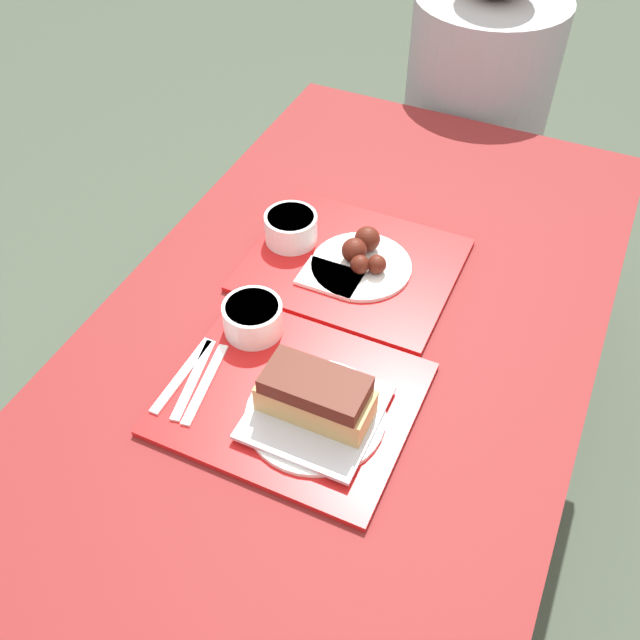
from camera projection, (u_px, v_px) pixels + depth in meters
name	position (u px, v px, depth m)	size (l,w,h in m)	color
ground_plane	(331.00, 539.00, 1.79)	(12.00, 12.00, 0.00)	#424C3D
picnic_table	(335.00, 374.00, 1.31)	(0.85, 1.61, 0.75)	maroon
picnic_bench_far	(469.00, 196.00, 2.16)	(0.81, 0.28, 0.44)	maroon
tray_near	(292.00, 399.00, 1.15)	(0.39, 0.33, 0.01)	red
tray_far	(352.00, 265.00, 1.37)	(0.39, 0.33, 0.01)	red
bowl_coleslaw_near	(253.00, 317.00, 1.22)	(0.10, 0.10, 0.06)	white
brisket_sandwich_plate	(316.00, 403.00, 1.09)	(0.22, 0.22, 0.09)	white
plastic_fork_near	(194.00, 379.00, 1.16)	(0.05, 0.17, 0.00)	white
plastic_knife_near	(205.00, 384.00, 1.16)	(0.04, 0.17, 0.00)	white
plastic_spoon_near	(182.00, 375.00, 1.17)	(0.02, 0.17, 0.00)	white
condiment_packet	(325.00, 368.00, 1.18)	(0.04, 0.03, 0.01)	#3F3F47
bowl_coleslaw_far	(291.00, 227.00, 1.39)	(0.10, 0.10, 0.06)	white
wings_plate_far	(362.00, 258.00, 1.35)	(0.19, 0.19, 0.06)	white
napkin_far	(330.00, 278.00, 1.33)	(0.11, 0.08, 0.01)	white
person_seated_across	(479.00, 84.00, 1.91)	(0.39, 0.39, 0.71)	#9E9EA3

